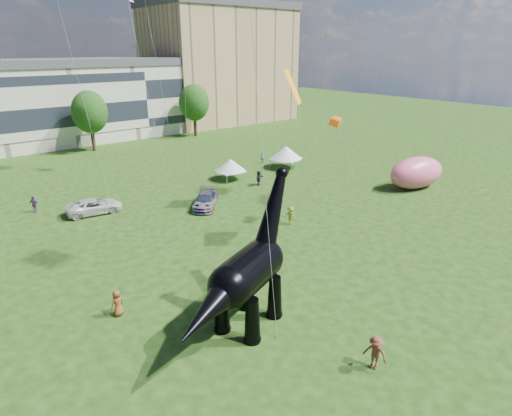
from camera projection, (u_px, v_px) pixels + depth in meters
ground at (311, 353)px, 22.13m from camera, size 220.00×220.00×0.00m
apartment_block at (220, 66)px, 88.96m from camera, size 28.00×18.00×22.00m
tree_mid_right at (89, 109)px, 62.96m from camera, size 5.20×5.20×9.44m
tree_far_right at (194, 100)px, 73.64m from camera, size 5.20×5.20×9.44m
dinosaur_sculpture at (244, 277)px, 23.01m from camera, size 10.35×5.30×8.64m
car_white at (94, 206)px, 40.45m from camera, size 5.45×3.19×1.43m
car_dark at (205, 200)px, 42.02m from camera, size 4.80×4.99×1.43m
gazebo_near at (230, 165)px, 50.43m from camera, size 3.83×3.83×2.51m
gazebo_far at (286, 153)px, 55.26m from camera, size 5.35×5.35×2.89m
inflatable_pink at (416, 173)px, 47.39m from camera, size 7.62×4.87×3.53m
visitors at (173, 241)px, 32.92m from camera, size 54.13×34.88×1.81m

